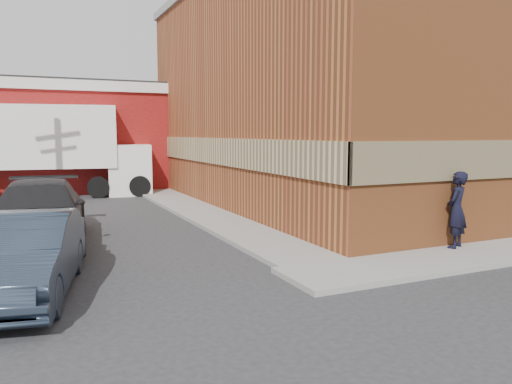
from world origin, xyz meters
name	(u,v)px	position (x,y,z in m)	size (l,w,h in m)	color
ground	(291,270)	(0.00, 0.00, 0.00)	(90.00, 90.00, 0.00)	#28282B
brick_building	(364,95)	(8.50, 9.00, 4.68)	(14.25, 18.25, 9.36)	#A5572A
sidewalk_west	(194,209)	(0.60, 9.00, 0.06)	(1.80, 18.00, 0.12)	gray
warehouse	(9,137)	(-6.00, 20.00, 2.81)	(16.30, 8.30, 5.60)	maroon
man	(457,210)	(4.55, -0.25, 1.08)	(0.70, 0.46, 1.93)	black
sedan	(25,256)	(-5.28, 0.50, 0.75)	(1.60, 4.57, 1.51)	#2B3748
suv_b	(39,213)	(-4.95, 5.13, 0.85)	(2.38, 5.86, 1.70)	#232325
box_truck	(62,145)	(-3.66, 15.87, 2.45)	(8.90, 3.81, 4.25)	white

